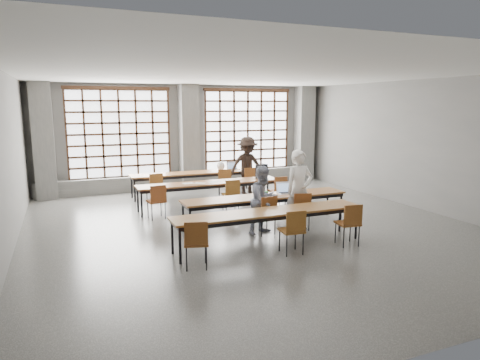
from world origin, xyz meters
The scene contains 41 objects.
floor centered at (0.00, 0.00, 0.00)m, with size 11.00×11.00×0.00m, color #484846.
ceiling centered at (0.00, 0.00, 3.50)m, with size 11.00×11.00×0.00m, color silver.
wall_back centered at (0.00, 5.50, 1.75)m, with size 10.00×10.00×0.00m, color #61615E.
wall_front centered at (0.00, -5.50, 1.75)m, with size 10.00×10.00×0.00m, color #61615E.
wall_left centered at (-5.00, 0.00, 1.75)m, with size 11.00×11.00×0.00m, color #61615E.
wall_right centered at (5.00, 0.00, 1.75)m, with size 11.00×11.00×0.00m, color #61615E.
column_left centered at (-4.50, 5.22, 1.75)m, with size 0.60×0.55×3.50m, color #5D5D5A.
column_mid centered at (0.00, 5.22, 1.75)m, with size 0.60×0.55×3.50m, color #5D5D5A.
column_right centered at (4.50, 5.22, 1.75)m, with size 0.60×0.55×3.50m, color #5D5D5A.
window_left centered at (-2.25, 5.42, 1.90)m, with size 3.32×0.12×3.00m.
window_right centered at (2.25, 5.42, 1.90)m, with size 3.32×0.12×3.00m.
sill_ledge centered at (0.00, 5.30, 0.25)m, with size 9.80×0.35×0.50m, color #5D5D5A.
desk_row_a centered at (-0.19, 4.02, 0.66)m, with size 4.00×0.70×0.73m.
desk_row_b centered at (-0.31, 2.16, 0.66)m, with size 4.00×0.70×0.73m.
desk_row_c centered at (0.33, -0.03, 0.66)m, with size 4.00×0.70×0.73m.
desk_row_d centered at (-0.24, -1.37, 0.66)m, with size 4.00×0.70×0.73m.
chair_back_left centered at (-1.57, 3.39, 0.54)m, with size 0.48×0.48×0.88m.
chair_back_mid centered at (0.59, 3.39, 0.54)m, with size 0.53×0.53×0.88m.
chair_back_right centered at (1.41, 3.39, 0.54)m, with size 0.43×0.43×0.88m.
chair_mid_left centered at (-1.90, 1.53, 0.54)m, with size 0.46×0.46×0.88m.
chair_mid_centre centered at (0.09, 1.53, 0.54)m, with size 0.46×0.46×0.88m.
chair_mid_right centered at (1.49, 1.53, 0.54)m, with size 0.43×0.43×0.88m.
chair_front_left centered at (0.04, -0.66, 0.54)m, with size 0.46×0.46×0.88m.
chair_front_right centered at (0.91, -0.66, 0.54)m, with size 0.51×0.51×0.88m.
chair_near_left centered at (-1.96, -2.00, 0.54)m, with size 0.51×0.52×0.88m.
chair_near_mid centered at (-0.05, -2.00, 0.54)m, with size 0.45×0.46×0.88m.
chair_near_right centered at (1.25, -2.00, 0.54)m, with size 0.47×0.47×0.88m.
student_male centered at (0.93, -0.53, 0.91)m, with size 0.66×0.44×1.82m, color white.
student_female centered at (0.03, -0.53, 0.76)m, with size 0.74×0.57×1.51m, color navy.
student_back centered at (1.41, 3.52, 0.91)m, with size 1.18×0.68×1.83m, color black.
laptop_front centered at (0.89, 0.08, 0.79)m, with size 0.38×0.33×0.26m.
laptop_back centered at (1.16, 4.13, 0.79)m, with size 0.39×0.34×0.26m.
mouse centered at (1.28, -0.05, 0.75)m, with size 0.10×0.06×0.04m, color silver.
green_box centered at (0.28, 0.05, 0.78)m, with size 0.25×0.09×0.09m, color #2E8C2E.
phone centered at (0.51, -0.13, 0.74)m, with size 0.13×0.06×0.01m, color black.
paper_sheet_a centered at (-0.91, 2.21, 0.73)m, with size 0.30×0.21×0.00m, color white.
paper_sheet_b centered at (-0.61, 2.11, 0.73)m, with size 0.30×0.21×0.00m, color silver.
paper_sheet_c centered at (-0.21, 2.16, 0.73)m, with size 0.30×0.21×0.00m, color white.
backpack centered at (1.29, 2.21, 0.93)m, with size 0.32×0.20×0.40m, color black.
plastic_bag centered at (0.71, 4.07, 0.87)m, with size 0.26×0.21×0.29m, color white.
red_pouch centered at (-1.94, -1.92, 0.50)m, with size 0.20×0.08×0.06m, color #A91420.
Camera 1 is at (-3.99, -8.82, 2.82)m, focal length 32.00 mm.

